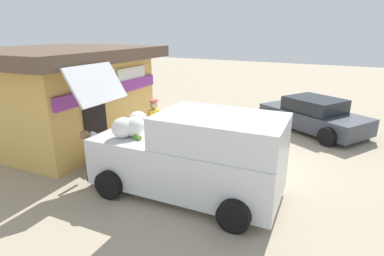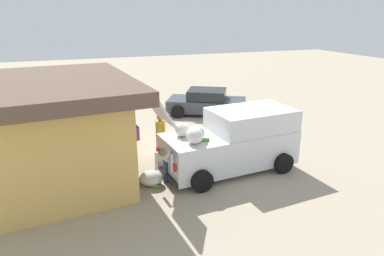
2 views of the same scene
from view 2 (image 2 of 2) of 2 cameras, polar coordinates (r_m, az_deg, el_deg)
The scene contains 8 objects.
ground_plane at distance 13.15m, azimuth 1.79°, elevation -3.41°, with size 60.00×60.00×0.00m, color tan.
storefront_bar at distance 10.95m, azimuth -22.83°, elevation -0.32°, with size 6.20×5.46×3.14m.
delivery_van at distance 11.22m, azimuth 6.90°, elevation -2.11°, with size 2.46×5.00×2.87m.
parked_sedan at distance 17.55m, azimuth 2.47°, elevation 4.27°, with size 3.49×4.29×1.27m.
vendor_standing at distance 11.74m, azimuth -5.23°, elevation -0.94°, with size 0.55×0.42×1.76m.
customer_bending at distance 10.05m, azimuth -4.06°, elevation -5.40°, with size 0.75×0.74×1.35m.
unloaded_banana_pile at distance 10.43m, azimuth -6.81°, elevation -8.35°, with size 0.71×0.80×0.46m.
paint_bucket at distance 13.90m, azimuth -11.18°, elevation -1.83°, with size 0.31×0.31×0.32m, color blue.
Camera 2 is at (-11.30, 4.61, 4.90)m, focal length 32.03 mm.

